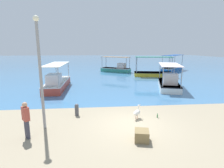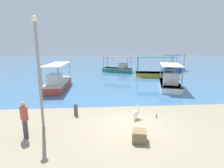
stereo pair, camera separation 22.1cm
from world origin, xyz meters
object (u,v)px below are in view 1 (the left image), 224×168
at_px(pelican, 137,112).
at_px(mooring_bollard, 77,109).
at_px(fishing_boat_center, 153,73).
at_px(cargo_crate, 142,136).
at_px(fishing_boat_far_left, 57,82).
at_px(fishing_boat_outer, 172,68).
at_px(fishing_boat_near_left, 169,83).
at_px(fisherman_standing, 26,119).
at_px(lamp_post, 40,68).
at_px(fishing_boat_far_right, 116,68).
at_px(glass_bottle, 157,116).

relative_size(pelican, mooring_bollard, 1.10).
bearing_deg(fishing_boat_center, cargo_crate, -109.69).
bearing_deg(fishing_boat_far_left, mooring_bollard, -70.04).
xyz_separation_m(fishing_boat_outer, fishing_boat_center, (-5.49, -5.73, -0.02)).
xyz_separation_m(fishing_boat_near_left, fisherman_standing, (-10.39, -8.98, 0.31)).
height_order(fishing_boat_far_left, lamp_post, lamp_post).
height_order(fishing_boat_outer, fisherman_standing, fishing_boat_outer).
distance_m(fishing_boat_near_left, mooring_bollard, 10.64).
relative_size(fishing_boat_far_right, glass_bottle, 19.27).
relative_size(fishing_boat_outer, lamp_post, 1.12).
bearing_deg(fishing_boat_near_left, glass_bottle, -117.30).
bearing_deg(pelican, lamp_post, -171.62).
relative_size(fishing_boat_far_left, lamp_post, 1.18).
relative_size(fishing_boat_far_right, fishing_boat_near_left, 0.94).
xyz_separation_m(fishing_boat_far_right, fishing_boat_near_left, (3.75, -13.08, 0.00)).
height_order(fishing_boat_outer, lamp_post, lamp_post).
xyz_separation_m(fisherman_standing, cargo_crate, (5.06, -0.71, -0.66)).
distance_m(fishing_boat_far_left, fishing_boat_center, 13.99).
bearing_deg(lamp_post, fishing_boat_center, 55.62).
bearing_deg(mooring_bollard, fishing_boat_outer, 53.41).
bearing_deg(mooring_bollard, fishing_boat_center, 56.72).
relative_size(fishing_boat_far_left, cargo_crate, 10.12).
bearing_deg(fishing_boat_near_left, lamp_post, -141.10).
bearing_deg(fishing_boat_far_right, fishing_boat_center, -47.42).
relative_size(fishing_boat_outer, mooring_bollard, 8.38).
height_order(mooring_bollard, cargo_crate, mooring_bollard).
height_order(pelican, cargo_crate, pelican).
bearing_deg(fishing_boat_near_left, fisherman_standing, -139.15).
height_order(fishing_boat_outer, fishing_boat_far_right, fishing_boat_outer).
relative_size(fishing_boat_near_left, pelican, 6.94).
bearing_deg(fishing_boat_near_left, fishing_boat_outer, 64.63).
distance_m(fishing_boat_near_left, glass_bottle, 8.15).
bearing_deg(pelican, cargo_crate, -98.41).
bearing_deg(pelican, fishing_boat_center, 68.62).
bearing_deg(fishing_boat_far_left, fishing_boat_near_left, -5.00).
bearing_deg(cargo_crate, fisherman_standing, 171.98).
height_order(fishing_boat_near_left, fisherman_standing, fishing_boat_near_left).
height_order(fishing_boat_near_left, glass_bottle, fishing_boat_near_left).
distance_m(fishing_boat_center, lamp_post, 19.47).
xyz_separation_m(fishing_boat_far_left, fishing_boat_center, (12.14, 6.95, -0.14)).
xyz_separation_m(fishing_boat_near_left, lamp_post, (-9.91, -8.00, 2.47)).
bearing_deg(fishing_boat_far_right, lamp_post, -106.30).
relative_size(fishing_boat_far_right, lamp_post, 0.96).
distance_m(lamp_post, glass_bottle, 6.90).
bearing_deg(lamp_post, fishing_boat_far_left, 97.89).
xyz_separation_m(fishing_boat_far_right, lamp_post, (-6.16, -21.07, 2.48)).
bearing_deg(fishing_boat_far_left, fisherman_standing, -85.60).
distance_m(fisherman_standing, glass_bottle, 6.93).
bearing_deg(cargo_crate, fishing_boat_far_right, 86.04).
height_order(fishing_boat_center, fishing_boat_far_right, fishing_boat_center).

